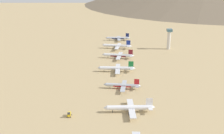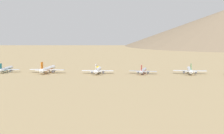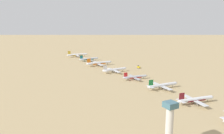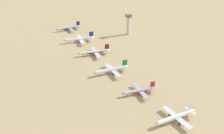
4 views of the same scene
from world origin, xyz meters
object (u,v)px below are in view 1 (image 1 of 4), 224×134
at_px(parked_jet_5, 130,108).
at_px(parked_jet_2, 118,55).
at_px(parked_jet_0, 118,38).
at_px(control_tower, 169,38).
at_px(parked_jet_4, 123,85).
at_px(parked_jet_3, 117,68).
at_px(parked_jet_1, 117,46).
at_px(service_truck, 69,114).

bearing_deg(parked_jet_5, parked_jet_2, -88.61).
height_order(parked_jet_0, control_tower, control_tower).
bearing_deg(parked_jet_2, parked_jet_0, -91.74).
bearing_deg(parked_jet_4, parked_jet_2, -89.90).
bearing_deg(parked_jet_5, control_tower, -109.84).
xyz_separation_m(parked_jet_5, control_tower, (-68.25, -189.16, 12.11)).
xyz_separation_m(parked_jet_2, parked_jet_3, (3.63, 50.48, 0.10)).
height_order(parked_jet_1, parked_jet_4, parked_jet_1).
distance_m(parked_jet_1, parked_jet_2, 47.66).
bearing_deg(parked_jet_4, control_tower, -116.67).
xyz_separation_m(parked_jet_0, parked_jet_1, (3.18, 51.44, 0.43)).
bearing_deg(service_truck, parked_jet_4, -128.82).
distance_m(parked_jet_1, parked_jet_4, 145.69).
height_order(parked_jet_1, parked_jet_3, parked_jet_1).
bearing_deg(parked_jet_2, service_truck, 74.29).
distance_m(parked_jet_3, service_truck, 107.85).
bearing_deg(parked_jet_0, parked_jet_4, 89.18).
xyz_separation_m(parked_jet_1, parked_jet_4, (-0.34, 145.69, -0.83)).
bearing_deg(parked_jet_5, parked_jet_4, -85.90).
distance_m(parked_jet_0, parked_jet_2, 99.15).
height_order(parked_jet_0, parked_jet_3, parked_jet_3).
height_order(parked_jet_1, parked_jet_5, parked_jet_1).
height_order(parked_jet_2, parked_jet_4, parked_jet_2).
distance_m(parked_jet_0, parked_jet_5, 243.75).
relative_size(parked_jet_5, control_tower, 1.41).
bearing_deg(parked_jet_4, parked_jet_0, -90.82).
bearing_deg(service_truck, parked_jet_2, -105.71).
xyz_separation_m(parked_jet_1, parked_jet_3, (3.47, 98.14, -0.16)).
height_order(parked_jet_3, parked_jet_4, parked_jet_3).
distance_m(parked_jet_3, parked_jet_5, 94.43).
bearing_deg(parked_jet_4, parked_jet_3, -85.43).
bearing_deg(control_tower, parked_jet_5, 70.16).
height_order(parked_jet_4, service_truck, parked_jet_4).
bearing_deg(parked_jet_1, parked_jet_2, 90.20).
bearing_deg(service_truck, parked_jet_3, -111.13).
xyz_separation_m(parked_jet_2, control_tower, (-71.77, -44.52, 12.03)).
xyz_separation_m(parked_jet_0, parked_jet_5, (-0.51, 243.74, 0.08)).
distance_m(parked_jet_4, control_tower, 160.02).
bearing_deg(parked_jet_1, control_tower, 177.50).
distance_m(parked_jet_0, parked_jet_1, 51.54).
relative_size(parked_jet_0, parked_jet_3, 0.94).
xyz_separation_m(parked_jet_3, parked_jet_5, (-7.15, 94.16, -0.18)).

